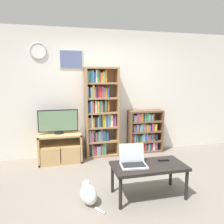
{
  "coord_description": "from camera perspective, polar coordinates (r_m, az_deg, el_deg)",
  "views": [
    {
      "loc": [
        -0.92,
        -2.7,
        1.64
      ],
      "look_at": [
        -0.03,
        0.99,
        1.03
      ],
      "focal_mm": 35.0,
      "sensor_mm": 36.0,
      "label": 1
    }
  ],
  "objects": [
    {
      "name": "television",
      "position": [
        4.31,
        -13.85,
        -2.42
      ],
      "size": [
        0.75,
        0.18,
        0.47
      ],
      "color": "black",
      "rests_on": "tv_stand"
    },
    {
      "name": "bookshelf_tall",
      "position": [
        4.49,
        -3.19,
        -0.39
      ],
      "size": [
        0.67,
        0.29,
        1.84
      ],
      "color": "#9E754C",
      "rests_on": "ground_plane"
    },
    {
      "name": "ground_plane",
      "position": [
        3.29,
        4.93,
        -20.82
      ],
      "size": [
        18.0,
        18.0,
        0.0
      ],
      "primitive_type": "plane",
      "color": "gray"
    },
    {
      "name": "remote_near_laptop",
      "position": [
        3.29,
        13.29,
        -12.11
      ],
      "size": [
        0.16,
        0.06,
        0.02
      ],
      "rotation": [
        0.0,
        0.0,
        1.47
      ],
      "color": "black",
      "rests_on": "coffee_table"
    },
    {
      "name": "cat",
      "position": [
        3.07,
        -6.2,
        -20.45
      ],
      "size": [
        0.31,
        0.47,
        0.29
      ],
      "rotation": [
        0.0,
        0.0,
        0.23
      ],
      "color": "white",
      "rests_on": "ground_plane"
    },
    {
      "name": "tv_stand",
      "position": [
        4.43,
        -13.33,
        -8.96
      ],
      "size": [
        0.81,
        0.48,
        0.56
      ],
      "color": "tan",
      "rests_on": "ground_plane"
    },
    {
      "name": "laptop",
      "position": [
        3.06,
        5.45,
        -12.39
      ],
      "size": [
        0.38,
        0.33,
        0.27
      ],
      "rotation": [
        0.0,
        0.0,
        -0.09
      ],
      "color": "silver",
      "rests_on": "coffee_table"
    },
    {
      "name": "bookshelf_short",
      "position": [
        4.86,
        8.33,
        -5.13
      ],
      "size": [
        0.76,
        0.26,
        0.93
      ],
      "color": "brown",
      "rests_on": "ground_plane"
    },
    {
      "name": "coffee_table",
      "position": [
        3.13,
        9.54,
        -14.27
      ],
      "size": [
        1.0,
        0.51,
        0.46
      ],
      "color": "black",
      "rests_on": "ground_plane"
    },
    {
      "name": "wall_back",
      "position": [
        4.63,
        -2.16,
        4.97
      ],
      "size": [
        6.2,
        0.09,
        2.6
      ],
      "color": "silver",
      "rests_on": "ground_plane"
    }
  ]
}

